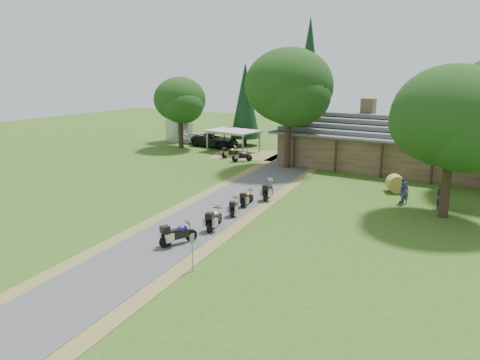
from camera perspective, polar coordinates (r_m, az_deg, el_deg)
The scene contains 24 objects.
ground at distance 26.64m, azimuth -7.62°, elevation -6.44°, with size 120.00×120.00×0.00m, color #325116.
driveway at distance 29.94m, azimuth -3.53°, elevation -4.06°, with size 46.00×46.00×0.00m, color #424244.
lodge at distance 44.91m, azimuth 18.45°, elevation 4.44°, with size 21.40×9.40×4.90m, color brown, non-canonical shape.
silo at distance 59.38m, azimuth -7.46°, elevation 8.14°, with size 3.45×3.45×7.01m, color gray.
carport at distance 51.44m, azimuth -0.82°, elevation 4.80°, with size 5.44×3.62×2.36m, color silver, non-canonical shape.
car_white_sedan at distance 56.50m, azimuth -5.03°, elevation 5.28°, with size 5.53×2.34×1.84m, color silver.
car_dark_suv at distance 54.41m, azimuth -3.06°, elevation 5.30°, with size 6.31×2.69×2.42m, color black.
motorcycle_row_a at distance 24.76m, azimuth -7.52°, elevation -6.38°, with size 1.94×0.63×1.33m, color navy, non-canonical shape.
motorcycle_row_b at distance 26.99m, azimuth -3.14°, elevation -4.58°, with size 1.94×0.63×1.33m, color #9C9FA2, non-canonical shape.
motorcycle_row_c at distance 29.51m, azimuth -0.71°, elevation -3.13°, with size 1.68×0.55×1.15m, color #C7A409, non-canonical shape.
motorcycle_row_d at distance 31.40m, azimuth 0.87°, elevation -2.11°, with size 1.66×0.54×1.14m, color #BD5513, non-canonical shape.
motorcycle_row_e at distance 33.03m, azimuth 3.48°, elevation -1.16°, with size 1.94×0.63×1.33m, color black, non-canonical shape.
motorcycle_carport_a at distance 47.98m, azimuth -1.15°, elevation 3.46°, with size 1.77×0.58×1.21m, color #C4AF0B, non-canonical shape.
motorcycle_carport_b at distance 46.01m, azimuth 0.26°, elevation 3.04°, with size 1.81×0.59×1.24m, color slate, non-canonical shape.
person_a at distance 33.58m, azimuth 19.43°, elevation -1.22°, with size 0.53×0.38×1.86m, color navy.
person_b at distance 33.15m, azimuth 23.37°, elevation -1.59°, with size 0.58×0.42×2.04m, color navy.
person_c at distance 33.76m, azimuth 19.30°, elevation -1.00°, with size 0.57×0.41×2.01m, color navy.
hay_bale at distance 36.58m, azimuth 18.45°, elevation -0.42°, with size 1.28×1.28×1.18m, color olive.
sign_post at distance 21.49m, azimuth -5.82°, elevation -8.81°, with size 0.33×0.05×1.82m, color gray, non-canonical shape.
oak_lodge_left at distance 42.56m, azimuth 5.94°, elevation 9.42°, with size 7.88×7.88×12.02m, color #133811, non-canonical shape.
oak_driveway at distance 30.72m, azimuth 24.34°, elevation 4.85°, with size 7.23×7.23×10.07m, color #133811, non-canonical shape.
oak_silo at distance 53.76m, azimuth -7.31°, elevation 8.60°, with size 5.85×5.85×8.93m, color #133811, non-canonical shape.
cedar_near at distance 49.26m, azimuth 8.34°, elevation 11.12°, with size 3.89×3.89×14.08m, color black.
cedar_far at distance 55.17m, azimuth 0.64°, elevation 9.20°, with size 3.46×3.46×9.63m, color black.
Camera 1 is at (15.97, -19.29, 9.09)m, focal length 35.00 mm.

